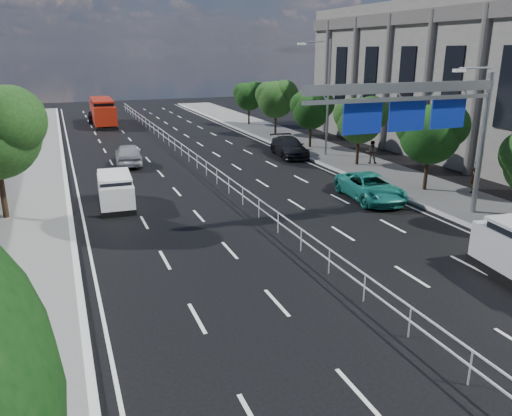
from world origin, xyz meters
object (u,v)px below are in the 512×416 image
white_minivan (115,190)px  pedestrian_a (476,177)px  overhead_gantry (422,109)px  red_bus (102,111)px  near_car_dark (95,116)px  pedestrian_b (372,152)px  near_car_silver (128,154)px  parked_car_dark (289,147)px  parked_car_teal (370,187)px

white_minivan → pedestrian_a: (19.94, -5.60, 0.23)m
white_minivan → pedestrian_a: 20.71m
overhead_gantry → red_bus: (-10.91, 41.15, -4.08)m
white_minivan → red_bus: (2.37, 32.80, 0.65)m
near_car_dark → pedestrian_b: bearing=123.5°
near_car_silver → near_car_dark: size_ratio=1.16×
pedestrian_a → near_car_silver: bearing=-37.1°
pedestrian_a → overhead_gantry: bearing=27.2°
overhead_gantry → parked_car_dark: overhead_gantry is taller
red_bus → pedestrian_b: red_bus is taller
red_bus → near_car_silver: size_ratio=2.12×
red_bus → near_car_silver: red_bus is taller
overhead_gantry → parked_car_teal: bearing=84.6°
parked_car_dark → pedestrian_a: 15.33m
parked_car_dark → near_car_silver: bearing=-179.7°
overhead_gantry → white_minivan: 16.38m
red_bus → parked_car_dark: 26.99m
white_minivan → red_bus: red_bus is taller
overhead_gantry → white_minivan: (-13.28, 8.35, -4.73)m
near_car_dark → parked_car_teal: parked_car_teal is taller
pedestrian_b → overhead_gantry: bearing=97.7°
overhead_gantry → pedestrian_b: overhead_gantry is taller
red_bus → white_minivan: bearing=-93.1°
red_bus → near_car_silver: (-0.25, -22.44, -0.74)m
near_car_dark → pedestrian_a: size_ratio=2.07×
near_car_silver → pedestrian_b: 18.14m
white_minivan → parked_car_dark: size_ratio=0.81×
red_bus → near_car_silver: bearing=-89.6°
parked_car_dark → pedestrian_a: (5.31, -14.38, 0.36)m
near_car_dark → parked_car_teal: bearing=112.0°
overhead_gantry → red_bus: 42.76m
white_minivan → near_car_dark: (1.67, 35.48, -0.22)m
overhead_gantry → pedestrian_a: 8.49m
overhead_gantry → pedestrian_a: bearing=22.4°
parked_car_dark → pedestrian_b: size_ratio=3.08×
parked_car_teal → pedestrian_b: size_ratio=3.11×
near_car_dark → parked_car_teal: size_ratio=0.76×
overhead_gantry → white_minivan: size_ratio=2.43×
red_bus → pedestrian_b: size_ratio=5.85×
red_bus → parked_car_dark: size_ratio=1.90×
pedestrian_b → red_bus: bearing=-27.4°
red_bus → parked_car_dark: bearing=-61.9°
near_car_silver → pedestrian_b: size_ratio=2.77×
pedestrian_b → parked_car_teal: bearing=88.8°
overhead_gantry → near_car_dark: bearing=104.8°
overhead_gantry → near_car_dark: overhead_gantry is taller
parked_car_dark → pedestrian_a: size_ratio=2.67×
white_minivan → pedestrian_b: 19.24m
near_car_silver → pedestrian_b: (16.80, -6.83, 0.19)m
near_car_dark → pedestrian_a: 44.96m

